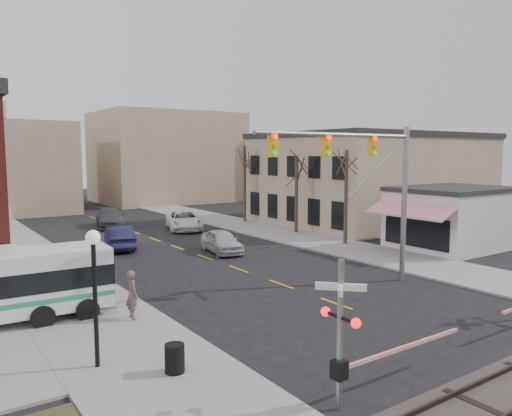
{
  "coord_description": "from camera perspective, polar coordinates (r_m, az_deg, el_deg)",
  "views": [
    {
      "loc": [
        -15.18,
        -13.66,
        6.7
      ],
      "look_at": [
        1.12,
        9.86,
        3.5
      ],
      "focal_mm": 35.0,
      "sensor_mm": 36.0,
      "label": 1
    }
  ],
  "objects": [
    {
      "name": "ground",
      "position": [
        21.49,
        12.9,
        -11.95
      ],
      "size": [
        160.0,
        160.0,
        0.0
      ],
      "primitive_type": "plane",
      "color": "black",
      "rests_on": "ground"
    },
    {
      "name": "trash_bin",
      "position": [
        15.81,
        -9.28,
        -16.59
      ],
      "size": [
        0.6,
        0.6,
        0.87
      ],
      "primitive_type": "cylinder",
      "color": "black",
      "rests_on": "sidewalk_west"
    },
    {
      "name": "car_c",
      "position": [
        43.72,
        -8.23,
        -1.42
      ],
      "size": [
        4.51,
        6.45,
        1.64
      ],
      "primitive_type": "imported",
      "rotation": [
        0.0,
        0.0,
        -0.34
      ],
      "color": "white",
      "rests_on": "ground"
    },
    {
      "name": "street_lamp",
      "position": [
        15.95,
        -18.02,
        -6.71
      ],
      "size": [
        0.44,
        0.44,
        4.27
      ],
      "color": "black",
      "rests_on": "sidewalk_west"
    },
    {
      "name": "tan_building",
      "position": [
        50.21,
        13.13,
        3.43
      ],
      "size": [
        20.3,
        15.3,
        8.5
      ],
      "color": "gray",
      "rests_on": "ground"
    },
    {
      "name": "rr_crossing_west",
      "position": [
        13.71,
        10.87,
        -13.94
      ],
      "size": [
        5.6,
        1.36,
        4.0
      ],
      "color": "gray",
      "rests_on": "ground"
    },
    {
      "name": "tree_east_a",
      "position": [
        36.44,
        10.26,
        1.23
      ],
      "size": [
        0.28,
        0.28,
        6.75
      ],
      "color": "#382B21",
      "rests_on": "sidewalk_east"
    },
    {
      "name": "awning_shop",
      "position": [
        37.65,
        21.56,
        -0.99
      ],
      "size": [
        9.74,
        6.2,
        4.3
      ],
      "color": "beige",
      "rests_on": "ground"
    },
    {
      "name": "tree_east_b",
      "position": [
        41.1,
        4.63,
        1.57
      ],
      "size": [
        0.28,
        0.28,
        6.3
      ],
      "color": "#382B21",
      "rests_on": "sidewalk_east"
    },
    {
      "name": "sidewalk_east",
      "position": [
        42.26,
        1.51,
        -2.66
      ],
      "size": [
        5.0,
        60.0,
        0.12
      ],
      "primitive_type": "cube",
      "color": "gray",
      "rests_on": "ground"
    },
    {
      "name": "car_d",
      "position": [
        46.7,
        -16.33,
        -1.12
      ],
      "size": [
        3.58,
        5.97,
        1.62
      ],
      "primitive_type": "imported",
      "rotation": [
        0.0,
        0.0,
        -0.25
      ],
      "color": "#404045",
      "rests_on": "ground"
    },
    {
      "name": "traffic_signal_mast",
      "position": [
        24.78,
        12.83,
        3.95
      ],
      "size": [
        9.57,
        0.3,
        8.0
      ],
      "color": "gray",
      "rests_on": "ground"
    },
    {
      "name": "car_a",
      "position": [
        33.57,
        -3.92,
        -3.83
      ],
      "size": [
        2.54,
        4.7,
        1.52
      ],
      "primitive_type": "imported",
      "rotation": [
        0.0,
        0.0,
        -0.17
      ],
      "color": "#BBBBC1",
      "rests_on": "ground"
    },
    {
      "name": "tree_east_c",
      "position": [
        47.62,
        -1.29,
        2.79
      ],
      "size": [
        0.28,
        0.28,
        7.2
      ],
      "color": "#382B21",
      "rests_on": "sidewalk_east"
    },
    {
      "name": "pedestrian_near",
      "position": [
        20.62,
        -13.97,
        -9.58
      ],
      "size": [
        0.48,
        0.72,
        1.95
      ],
      "primitive_type": "imported",
      "rotation": [
        0.0,
        0.0,
        1.55
      ],
      "color": "#604E4C",
      "rests_on": "sidewalk_west"
    },
    {
      "name": "sidewalk_west",
      "position": [
        34.78,
        -24.76,
        -5.22
      ],
      "size": [
        5.0,
        60.0,
        0.12
      ],
      "primitive_type": "cube",
      "color": "gray",
      "rests_on": "ground"
    },
    {
      "name": "car_b",
      "position": [
        36.06,
        -15.33,
        -3.25
      ],
      "size": [
        2.81,
        5.18,
        1.62
      ],
      "primitive_type": "imported",
      "rotation": [
        0.0,
        0.0,
        2.91
      ],
      "color": "#191A3F",
      "rests_on": "ground"
    },
    {
      "name": "pedestrian_far",
      "position": [
        21.63,
        -20.12,
        -9.12
      ],
      "size": [
        1.0,
        1.11,
        1.89
      ],
      "primitive_type": "imported",
      "rotation": [
        0.0,
        0.0,
        1.2
      ],
      "color": "#363D60",
      "rests_on": "sidewalk_west"
    }
  ]
}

